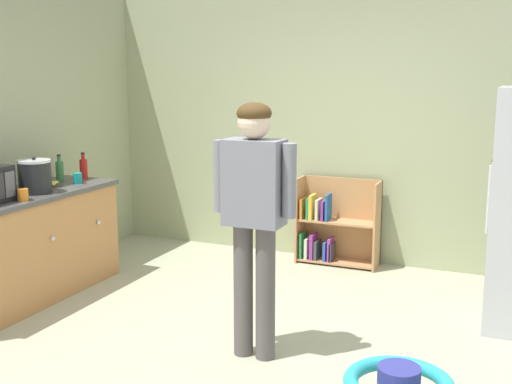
# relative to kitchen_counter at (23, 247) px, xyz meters

# --- Properties ---
(ground_plane) EXTENTS (12.00, 12.00, 0.00)m
(ground_plane) POSITION_rel_kitchen_counter_xyz_m (2.20, -0.12, -0.45)
(ground_plane) COLOR #A9AC8C
(ground_plane) RESTS_ON ground
(back_wall) EXTENTS (5.20, 0.06, 2.70)m
(back_wall) POSITION_rel_kitchen_counter_xyz_m (2.20, 2.21, 0.90)
(back_wall) COLOR #A3AD83
(back_wall) RESTS_ON ground
(left_side_wall) EXTENTS (0.06, 2.99, 2.70)m
(left_side_wall) POSITION_rel_kitchen_counter_xyz_m (-0.43, 0.68, 0.90)
(left_side_wall) COLOR #A4AD85
(left_side_wall) RESTS_ON ground
(kitchen_counter) EXTENTS (0.65, 1.85, 0.90)m
(kitchen_counter) POSITION_rel_kitchen_counter_xyz_m (0.00, 0.00, 0.00)
(kitchen_counter) COLOR #B37A46
(kitchen_counter) RESTS_ON ground
(bookshelf) EXTENTS (0.80, 0.28, 0.85)m
(bookshelf) POSITION_rel_kitchen_counter_xyz_m (2.06, 2.02, -0.09)
(bookshelf) COLOR tan
(bookshelf) RESTS_ON ground
(standing_person) EXTENTS (0.57, 0.22, 1.70)m
(standing_person) POSITION_rel_kitchen_counter_xyz_m (2.19, -0.24, 0.58)
(standing_person) COLOR #57504F
(standing_person) RESTS_ON ground
(crock_pot) EXTENTS (0.27, 0.27, 0.30)m
(crock_pot) POSITION_rel_kitchen_counter_xyz_m (0.08, 0.10, 0.59)
(crock_pot) COLOR black
(crock_pot) RESTS_ON kitchen_counter
(banana_bunch) EXTENTS (0.15, 0.16, 0.04)m
(banana_bunch) POSITION_rel_kitchen_counter_xyz_m (0.00, 0.39, 0.48)
(banana_bunch) COLOR yellow
(banana_bunch) RESTS_ON kitchen_counter
(ketchup_bottle) EXTENTS (0.07, 0.07, 0.25)m
(ketchup_bottle) POSITION_rel_kitchen_counter_xyz_m (0.01, 0.82, 0.55)
(ketchup_bottle) COLOR red
(ketchup_bottle) RESTS_ON kitchen_counter
(green_glass_bottle) EXTENTS (0.07, 0.07, 0.25)m
(green_glass_bottle) POSITION_rel_kitchen_counter_xyz_m (-0.10, 0.62, 0.55)
(green_glass_bottle) COLOR #33753D
(green_glass_bottle) RESTS_ON kitchen_counter
(teal_cup) EXTENTS (0.08, 0.08, 0.09)m
(teal_cup) POSITION_rel_kitchen_counter_xyz_m (0.11, 0.60, 0.50)
(teal_cup) COLOR teal
(teal_cup) RESTS_ON kitchen_counter
(orange_cup) EXTENTS (0.08, 0.08, 0.09)m
(orange_cup) POSITION_rel_kitchen_counter_xyz_m (0.22, -0.20, 0.50)
(orange_cup) COLOR orange
(orange_cup) RESTS_ON kitchen_counter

